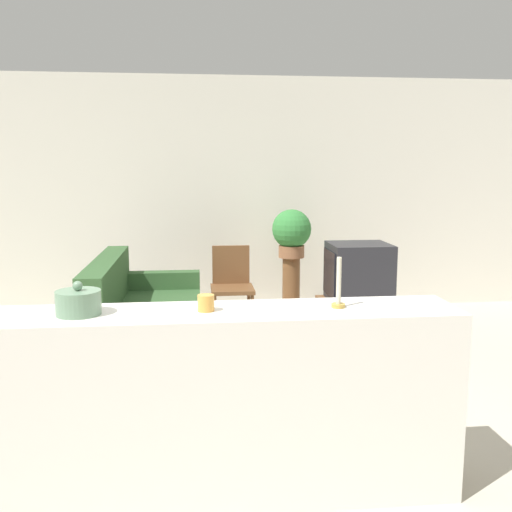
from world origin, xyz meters
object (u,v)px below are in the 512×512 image
(wooden_chair, at_px, (232,283))
(couch, at_px, (144,325))
(decorative_bowl, at_px, (78,302))
(potted_plant, at_px, (292,232))
(television, at_px, (358,272))

(wooden_chair, bearing_deg, couch, -131.34)
(wooden_chair, xyz_separation_m, decorative_bowl, (-0.94, -3.12, 0.56))
(wooden_chair, bearing_deg, potted_plant, 17.14)
(decorative_bowl, bearing_deg, potted_plant, 64.23)
(couch, bearing_deg, potted_plant, 37.58)
(wooden_chair, height_order, decorative_bowl, decorative_bowl)
(couch, xyz_separation_m, potted_plant, (1.50, 1.16, 0.67))
(television, bearing_deg, decorative_bowl, -130.58)
(television, xyz_separation_m, potted_plant, (-0.50, 0.87, 0.30))
(television, bearing_deg, couch, -171.89)
(couch, relative_size, decorative_bowl, 7.97)
(couch, xyz_separation_m, decorative_bowl, (-0.10, -2.17, 0.73))
(wooden_chair, bearing_deg, decorative_bowl, -106.74)
(television, distance_m, decorative_bowl, 3.25)
(wooden_chair, distance_m, potted_plant, 0.86)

